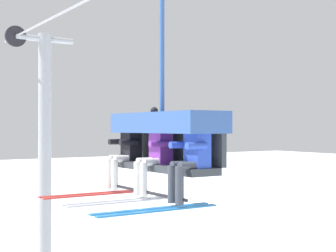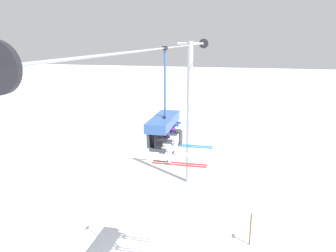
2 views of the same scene
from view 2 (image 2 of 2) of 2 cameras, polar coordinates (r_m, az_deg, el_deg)
lift_tower_far at (r=20.81m, az=3.77°, el=2.52°), size 0.36×1.88×9.28m
lift_cable at (r=11.71m, az=1.01°, el=13.59°), size 19.22×0.05×0.05m
chairlift_chair at (r=10.79m, az=-0.89°, el=0.21°), size 2.22×0.74×3.41m
skier_black at (r=9.99m, az=-0.88°, el=-2.89°), size 0.46×1.70×1.23m
skier_purple at (r=10.82m, az=0.21°, el=-1.37°), size 0.48×1.70×1.34m
skier_blue at (r=11.67m, az=1.22°, el=-0.26°), size 0.46×1.70×1.23m
trail_sign at (r=16.18m, az=14.19°, el=-16.73°), size 0.36×0.08×1.60m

